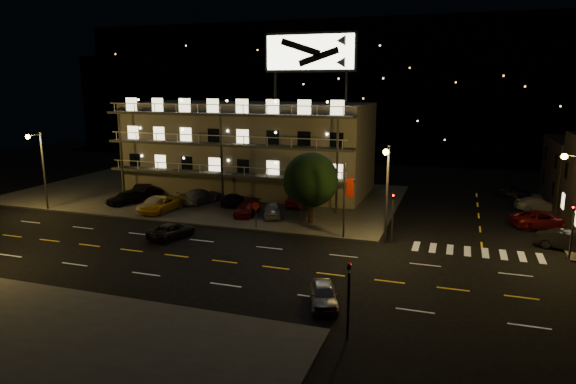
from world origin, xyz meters
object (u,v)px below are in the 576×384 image
(lot_car_4, at_px, (273,210))
(road_car_west, at_px, (172,231))
(tree, at_px, (310,181))
(lot_car_7, at_px, (201,196))
(side_car_0, at_px, (567,241))
(road_car_east, at_px, (324,294))
(lot_car_2, at_px, (161,204))

(lot_car_4, distance_m, road_car_west, 10.48)
(tree, bearing_deg, lot_car_7, 163.72)
(tree, bearing_deg, lot_car_4, 167.60)
(side_car_0, xyz_separation_m, road_car_east, (-15.48, -15.89, -0.10))
(lot_car_4, bearing_deg, road_car_east, -80.70)
(lot_car_7, height_order, road_car_west, lot_car_7)
(lot_car_2, relative_size, road_car_west, 1.17)
(side_car_0, distance_m, road_car_west, 31.83)
(tree, distance_m, side_car_0, 21.43)
(lot_car_2, distance_m, side_car_0, 36.58)
(road_car_west, bearing_deg, lot_car_2, -38.18)
(lot_car_7, bearing_deg, lot_car_4, -178.16)
(lot_car_2, relative_size, road_car_east, 1.36)
(road_car_east, bearing_deg, lot_car_4, 99.55)
(road_car_east, bearing_deg, side_car_0, 26.34)
(lot_car_7, relative_size, road_car_west, 1.18)
(tree, bearing_deg, road_car_west, -141.67)
(road_car_east, height_order, road_car_west, road_car_east)
(lot_car_7, bearing_deg, tree, -176.55)
(tree, xyz_separation_m, road_car_east, (5.69, -16.64, -3.37))
(lot_car_7, distance_m, side_car_0, 34.89)
(lot_car_7, relative_size, road_car_east, 1.38)
(road_car_east, distance_m, road_car_west, 17.89)
(lot_car_2, bearing_deg, lot_car_7, 70.39)
(tree, distance_m, road_car_west, 13.04)
(road_car_west, bearing_deg, road_car_east, 164.06)
(lot_car_2, relative_size, lot_car_7, 0.99)
(tree, height_order, road_car_west, tree)
(lot_car_2, bearing_deg, side_car_0, 3.72)
(lot_car_2, distance_m, road_car_west, 8.98)
(tree, height_order, lot_car_7, tree)
(side_car_0, distance_m, road_car_east, 22.18)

